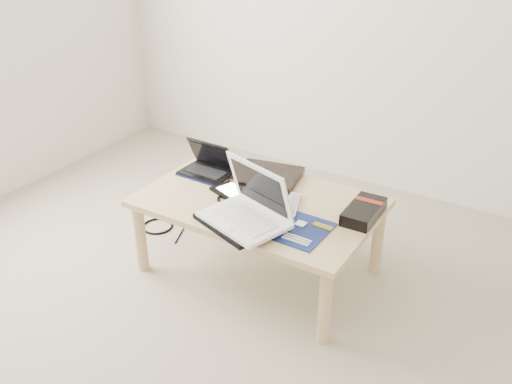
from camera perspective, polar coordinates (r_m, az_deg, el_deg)
The scene contains 12 objects.
coffee_table at distance 2.72m, azimuth 0.30°, elevation -1.70°, with size 1.10×0.70×0.40m.
book at distance 2.89m, azimuth 1.14°, elevation 1.66°, with size 0.36×0.32×0.03m.
netbook at distance 2.94m, azimuth -4.86°, elevation 2.54°, with size 0.26×0.19×0.17m.
tablet at distance 2.75m, azimuth -1.31°, elevation -0.06°, with size 0.33×0.29×0.01m.
remote at distance 2.63m, azimuth 3.69°, elevation -1.34°, with size 0.12×0.23×0.02m.
neoprene_sleeve at distance 2.50m, azimuth -1.81°, elevation -3.02°, with size 0.34×0.25×0.02m, color black.
white_laptop at distance 2.47m, azimuth -0.71°, elevation -1.69°, with size 0.43×0.36×0.26m.
motherboard at distance 2.46m, azimuth 4.66°, elevation -3.87°, with size 0.22×0.27×0.01m.
gpu_box at distance 2.59m, azimuth 10.72°, elevation -1.92°, with size 0.14×0.26×0.06m.
cable_coil at distance 2.70m, azimuth -2.83°, elevation -0.68°, with size 0.10×0.10×0.01m, color black.
floor_cable_coil at distance 3.29m, azimuth -9.81°, elevation -3.39°, with size 0.17×0.17×0.01m, color black.
floor_cable_trail at distance 3.27m, azimuth -7.13°, elevation -3.44°, with size 0.01×0.01×0.35m, color black.
Camera 1 is at (0.99, -1.22, 1.70)m, focal length 40.00 mm.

